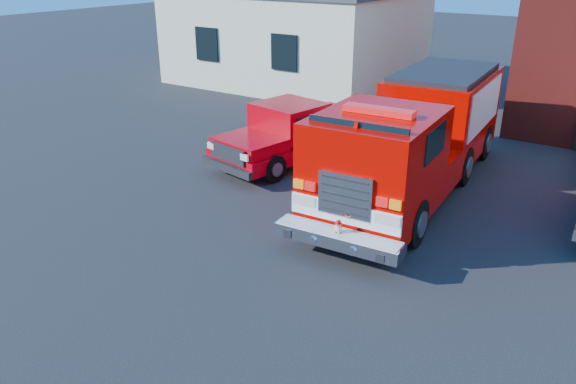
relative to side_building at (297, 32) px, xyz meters
The scene contains 4 objects.
ground 15.96m from the side_building, 55.30° to the right, with size 100.00×100.00×0.00m, color black.
side_building is the anchor object (origin of this frame).
fire_engine 13.77m from the side_building, 44.66° to the right, with size 2.98×8.92×2.71m.
pickup_truck 11.34m from the side_building, 57.26° to the right, with size 2.80×5.48×1.71m.
Camera 1 is at (5.56, -9.49, 5.53)m, focal length 35.00 mm.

